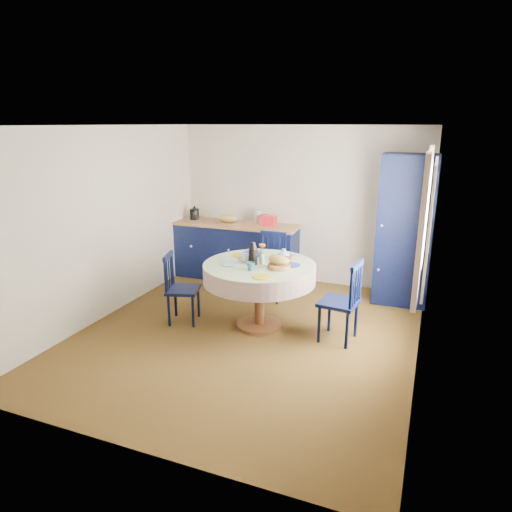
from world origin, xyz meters
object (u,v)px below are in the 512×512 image
Objects in this scene: chair_far at (270,266)px; mug_b at (251,266)px; pantry_cabinet at (405,231)px; dining_table at (260,274)px; chair_left at (180,288)px; mug_a at (244,258)px; chair_right at (342,301)px; cobalt_bowl at (252,255)px; mug_d at (260,253)px; mug_c at (287,258)px; kitchen_counter at (236,250)px.

chair_far is 9.31× the size of mug_b.
pantry_cabinet is 1.52× the size of dining_table.
mug_a reaches higher than chair_left.
chair_right is (-0.54, -1.57, -0.56)m from pantry_cabinet.
pantry_cabinet is 8.38× the size of cobalt_bowl.
mug_a reaches higher than cobalt_bowl.
chair_far is at bearing -49.39° from chair_left.
chair_far is 10.25× the size of mug_d.
mug_a is (0.03, -1.03, 0.40)m from chair_far.
chair_far is at bearing -163.30° from pantry_cabinet.
cobalt_bowl is at bearing -78.78° from chair_left.
mug_d is (-0.41, 0.12, 0.00)m from mug_c.
mug_a is 0.35m from mug_d.
pantry_cabinet is at bearing 167.66° from chair_right.
mug_c is at bearing -48.83° from kitchen_counter.
mug_a reaches higher than mug_c.
cobalt_bowl is (0.01, 0.23, -0.02)m from mug_a.
pantry_cabinet is 2.13m from mug_d.
mug_c is at bearing -88.52° from chair_left.
kitchen_counter reaches higher than dining_table.
kitchen_counter is 2.15× the size of chair_far.
pantry_cabinet reaches higher than mug_b.
chair_far is (-1.81, -0.56, -0.57)m from pantry_cabinet.
pantry_cabinet is 22.12× the size of mug_d.
pantry_cabinet reaches higher than chair_far.
pantry_cabinet is 16.66× the size of mug_a.
chair_left is at bearing -124.66° from chair_far.
kitchen_counter is at bearing 124.93° from mug_d.
mug_b is at bearing -62.99° from kitchen_counter.
chair_right reaches higher than chair_left.
chair_left is at bearing -152.39° from cobalt_bowl.
chair_left is 1.47m from chair_far.
dining_table is (-1.59, -1.58, -0.34)m from pantry_cabinet.
cobalt_bowl is at bearing 178.61° from mug_c.
chair_far reaches higher than cobalt_bowl.
chair_far is at bearing -121.63° from chair_right.
chair_far reaches higher than mug_a.
mug_b reaches higher than mug_d.
chair_left is (-2.61, -1.79, -0.60)m from pantry_cabinet.
dining_table is 1.07m from chair_far.
mug_d is (-1.17, 0.32, 0.39)m from chair_right.
mug_a is 0.23m from cobalt_bowl.
mug_b is at bearing -110.03° from chair_left.
dining_table is 0.40m from mug_d.
chair_left is 8.72× the size of mug_b.
chair_left is at bearing -162.13° from mug_c.
pantry_cabinet reaches higher than mug_c.
dining_table reaches higher than mug_a.
chair_right is 8.81× the size of mug_c.
mug_b is (0.19, -0.27, -0.00)m from mug_a.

